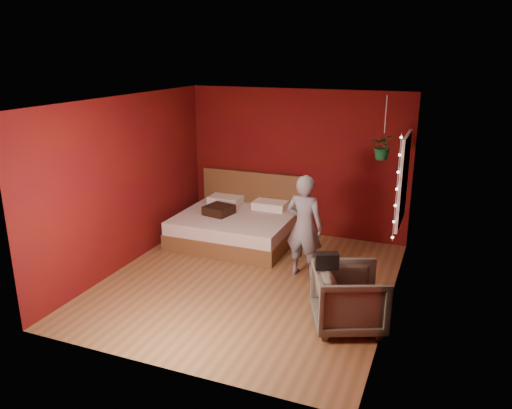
% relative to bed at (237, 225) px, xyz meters
% --- Properties ---
extents(floor, '(4.50, 4.50, 0.00)m').
position_rel_bed_xyz_m(floor, '(0.82, -1.46, -0.28)').
color(floor, brown).
rests_on(floor, ground).
extents(room_walls, '(4.04, 4.54, 2.62)m').
position_rel_bed_xyz_m(room_walls, '(0.82, -1.46, 1.40)').
color(room_walls, '#561009').
rests_on(room_walls, ground).
extents(window, '(0.05, 0.97, 1.27)m').
position_rel_bed_xyz_m(window, '(2.78, -0.56, 1.22)').
color(window, white).
rests_on(window, room_walls).
extents(fairy_lights, '(0.04, 0.04, 1.45)m').
position_rel_bed_xyz_m(fairy_lights, '(2.76, -1.08, 1.22)').
color(fairy_lights, silver).
rests_on(fairy_lights, room_walls).
extents(bed, '(1.97, 1.67, 1.08)m').
position_rel_bed_xyz_m(bed, '(0.00, 0.00, 0.00)').
color(bed, brown).
rests_on(bed, ground).
extents(person, '(0.60, 0.43, 1.55)m').
position_rel_bed_xyz_m(person, '(1.49, -0.96, 0.49)').
color(person, slate).
rests_on(person, ground).
extents(armchair, '(1.09, 1.07, 0.76)m').
position_rel_bed_xyz_m(armchair, '(2.42, -2.15, 0.10)').
color(armchair, '#575444').
rests_on(armchair, ground).
extents(handbag, '(0.30, 0.23, 0.19)m').
position_rel_bed_xyz_m(handbag, '(2.14, -2.24, 0.58)').
color(handbag, black).
rests_on(handbag, armchair).
extents(throw_pillow, '(0.51, 0.51, 0.15)m').
position_rel_bed_xyz_m(throw_pillow, '(-0.28, -0.14, 0.29)').
color(throw_pillow, black).
rests_on(throw_pillow, bed).
extents(hanging_plant, '(0.38, 0.34, 0.94)m').
position_rel_bed_xyz_m(hanging_plant, '(2.41, -0.04, 1.57)').
color(hanging_plant, silver).
rests_on(hanging_plant, room_walls).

